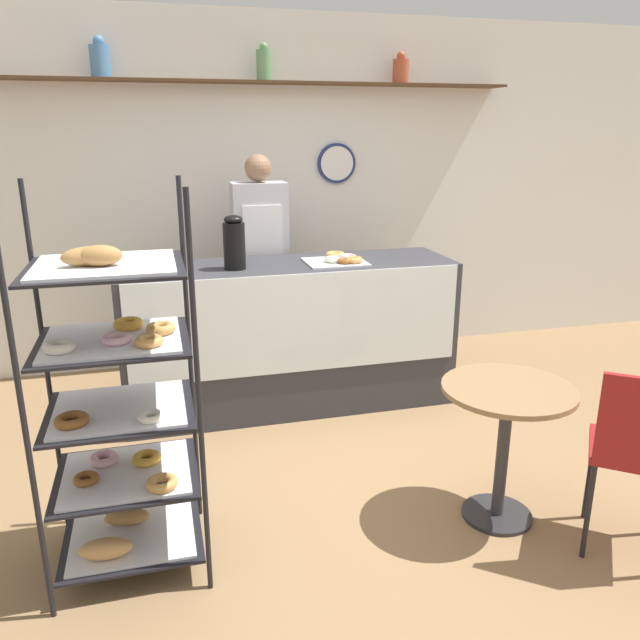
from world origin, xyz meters
name	(u,v)px	position (x,y,z in m)	size (l,w,h in m)	color
ground_plane	(341,499)	(0.00, 0.00, 0.00)	(14.00, 14.00, 0.00)	olive
back_wall	(261,193)	(0.00, 2.27, 1.36)	(10.00, 0.30, 2.70)	white
display_counter	(290,335)	(0.00, 1.24, 0.50)	(2.21, 0.65, 1.00)	#333338
pastry_rack	(119,411)	(-1.04, -0.22, 0.74)	(0.64, 0.57, 1.67)	black
person_worker	(261,261)	(-0.10, 1.74, 0.92)	(0.39, 0.23, 1.68)	#282833
cafe_table	(506,421)	(0.71, -0.35, 0.52)	(0.63, 0.63, 0.70)	#262628
cafe_chair	(639,445)	(1.10, -0.76, 0.56)	(0.53, 0.53, 0.90)	black
coffee_carafe	(234,243)	(-0.36, 1.17, 1.17)	(0.14, 0.14, 0.34)	black
donut_tray_counter	(341,260)	(0.34, 1.18, 1.02)	(0.39, 0.35, 0.05)	silver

